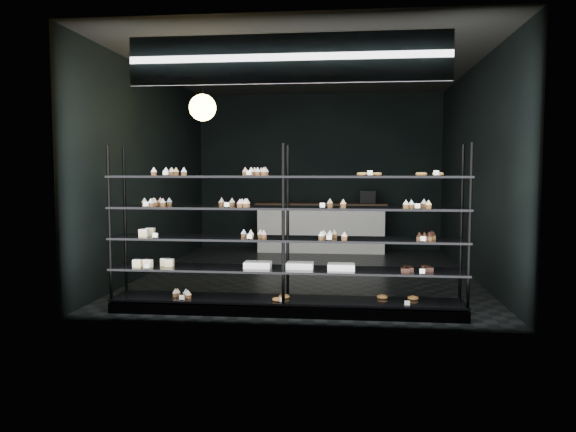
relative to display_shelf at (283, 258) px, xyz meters
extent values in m
cube|color=black|center=(0.10, 2.45, -0.62)|extent=(5.00, 6.00, 0.01)
cube|color=black|center=(0.10, 2.45, 2.57)|extent=(5.00, 6.00, 0.01)
cube|color=black|center=(0.10, 5.45, 0.97)|extent=(5.00, 0.01, 3.20)
cube|color=black|center=(0.10, -0.55, 0.97)|extent=(5.00, 0.01, 3.20)
cube|color=black|center=(-2.40, 2.45, 0.97)|extent=(0.01, 6.00, 3.20)
cube|color=black|center=(2.60, 2.45, 0.97)|extent=(0.01, 6.00, 3.20)
cube|color=black|center=(0.03, 0.00, -0.57)|extent=(4.00, 0.50, 0.12)
cylinder|color=black|center=(-1.94, -0.22, 0.36)|extent=(0.04, 0.04, 1.85)
cylinder|color=black|center=(-1.94, 0.22, 0.36)|extent=(0.04, 0.04, 1.85)
cylinder|color=black|center=(0.03, -0.22, 0.36)|extent=(0.04, 0.04, 1.85)
cylinder|color=black|center=(0.03, 0.22, 0.36)|extent=(0.04, 0.04, 1.85)
cylinder|color=black|center=(2.00, -0.22, 0.36)|extent=(0.04, 0.04, 1.85)
cylinder|color=black|center=(2.00, 0.22, 0.36)|extent=(0.04, 0.04, 1.85)
cube|color=black|center=(0.03, 0.00, -0.48)|extent=(4.00, 0.50, 0.03)
cube|color=black|center=(0.03, 0.00, -0.13)|extent=(4.00, 0.50, 0.02)
cube|color=black|center=(0.03, 0.00, 0.22)|extent=(4.00, 0.50, 0.02)
cube|color=black|center=(0.03, 0.00, 0.57)|extent=(4.00, 0.50, 0.02)
cube|color=black|center=(0.03, 0.00, 0.92)|extent=(4.00, 0.50, 0.02)
cube|color=white|center=(-1.28, -0.18, 0.96)|extent=(0.06, 0.04, 0.06)
cube|color=white|center=(-0.36, -0.18, 0.96)|extent=(0.06, 0.04, 0.06)
cube|color=white|center=(0.96, -0.18, 0.96)|extent=(0.05, 0.04, 0.06)
cube|color=white|center=(1.64, -0.18, 0.96)|extent=(0.06, 0.04, 0.06)
cube|color=white|center=(-1.53, -0.18, 0.61)|extent=(0.06, 0.04, 0.06)
cube|color=white|center=(-0.56, -0.18, 0.61)|extent=(0.05, 0.04, 0.06)
cube|color=white|center=(0.49, -0.18, 0.61)|extent=(0.06, 0.04, 0.06)
cube|color=white|center=(1.47, -0.18, 0.61)|extent=(0.06, 0.04, 0.06)
cube|color=white|center=(-1.40, -0.18, 0.26)|extent=(0.06, 0.04, 0.06)
cube|color=white|center=(-0.37, -0.18, 0.26)|extent=(0.06, 0.04, 0.06)
cube|color=white|center=(0.54, -0.18, 0.26)|extent=(0.06, 0.04, 0.06)
cube|color=white|center=(1.56, -0.18, 0.26)|extent=(0.06, 0.04, 0.06)
cube|color=white|center=(-1.51, -0.18, -0.09)|extent=(0.06, 0.04, 0.06)
cube|color=white|center=(1.49, -0.18, -0.09)|extent=(0.06, 0.04, 0.06)
cube|color=white|center=(-1.15, -0.18, -0.44)|extent=(0.06, 0.04, 0.06)
cube|color=white|center=(0.02, -0.18, -0.44)|extent=(0.05, 0.04, 0.06)
cube|color=white|center=(1.33, -0.18, -0.44)|extent=(0.06, 0.04, 0.06)
cube|color=#0C1A40|center=(0.10, -0.47, 2.12)|extent=(3.20, 0.04, 0.45)
cube|color=white|center=(0.10, -0.49, 2.12)|extent=(3.30, 0.02, 0.50)
cylinder|color=black|center=(-1.20, 1.10, 2.27)|extent=(0.01, 0.01, 0.55)
sphere|color=#ECBC52|center=(-1.20, 1.10, 1.82)|extent=(0.35, 0.35, 0.35)
cube|color=white|center=(0.18, 4.95, -0.17)|extent=(2.49, 0.60, 0.92)
cube|color=black|center=(0.18, 4.95, 0.32)|extent=(2.59, 0.65, 0.06)
cube|color=black|center=(1.09, 4.95, 0.48)|extent=(0.30, 0.30, 0.25)
camera|label=1|loc=(0.74, -6.24, 0.98)|focal=35.00mm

